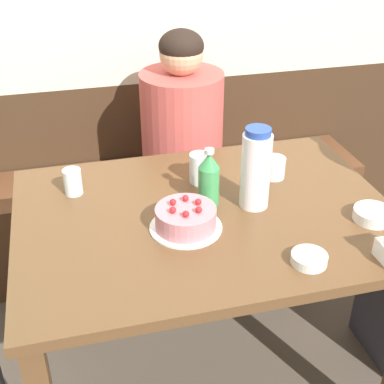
{
  "coord_description": "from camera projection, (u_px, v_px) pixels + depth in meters",
  "views": [
    {
      "loc": [
        -0.39,
        -1.35,
        1.69
      ],
      "look_at": [
        -0.03,
        0.05,
        0.82
      ],
      "focal_mm": 50.0,
      "sensor_mm": 36.0,
      "label": 1
    }
  ],
  "objects": [
    {
      "name": "person_pale_blue_shirt",
      "position": [
        182.0,
        167.0,
        2.38
      ],
      "size": [
        0.35,
        0.35,
        1.17
      ],
      "rotation": [
        0.0,
        0.0,
        -1.57
      ],
      "color": "#33333D",
      "rests_on": "ground_plane"
    },
    {
      "name": "glass_water_tall",
      "position": [
        200.0,
        168.0,
        1.82
      ],
      "size": [
        0.07,
        0.07,
        0.1
      ],
      "color": "silver",
      "rests_on": "dining_table"
    },
    {
      "name": "dining_table",
      "position": [
        206.0,
        239.0,
        1.74
      ],
      "size": [
        1.19,
        0.86,
        0.77
      ],
      "color": "brown",
      "rests_on": "ground_plane"
    },
    {
      "name": "ground_plane",
      "position": [
        203.0,
        378.0,
        2.08
      ],
      "size": [
        12.0,
        12.0,
        0.0
      ],
      "primitive_type": "plane",
      "color": "#4C4238"
    },
    {
      "name": "glass_tumbler_short",
      "position": [
        73.0,
        182.0,
        1.76
      ],
      "size": [
        0.06,
        0.06,
        0.09
      ],
      "color": "silver",
      "rests_on": "dining_table"
    },
    {
      "name": "water_pitcher",
      "position": [
        256.0,
        169.0,
        1.65
      ],
      "size": [
        0.09,
        0.09,
        0.27
      ],
      "color": "white",
      "rests_on": "dining_table"
    },
    {
      "name": "bowl_rice_small",
      "position": [
        309.0,
        259.0,
        1.46
      ],
      "size": [
        0.1,
        0.1,
        0.03
      ],
      "color": "white",
      "rests_on": "dining_table"
    },
    {
      "name": "bench_seat",
      "position": [
        159.0,
        214.0,
        2.65
      ],
      "size": [
        1.97,
        0.38,
        0.47
      ],
      "color": "#56331E",
      "rests_on": "ground_plane"
    },
    {
      "name": "glass_shot_small",
      "position": [
        274.0,
        167.0,
        1.86
      ],
      "size": [
        0.08,
        0.08,
        0.07
      ],
      "color": "silver",
      "rests_on": "dining_table"
    },
    {
      "name": "soju_bottle",
      "position": [
        209.0,
        179.0,
        1.68
      ],
      "size": [
        0.07,
        0.07,
        0.2
      ],
      "color": "#388E4C",
      "rests_on": "dining_table"
    },
    {
      "name": "birthday_cake",
      "position": [
        186.0,
        219.0,
        1.59
      ],
      "size": [
        0.22,
        0.22,
        0.09
      ],
      "color": "white",
      "rests_on": "dining_table"
    },
    {
      "name": "bowl_soup_white",
      "position": [
        373.0,
        215.0,
        1.64
      ],
      "size": [
        0.12,
        0.12,
        0.04
      ],
      "color": "white",
      "rests_on": "dining_table"
    }
  ]
}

